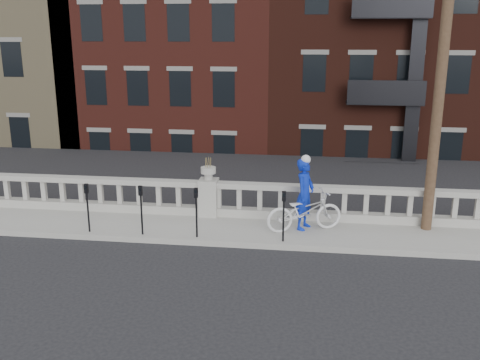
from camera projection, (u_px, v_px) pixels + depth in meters
The scene contains 12 objects.
ground at pixel (177, 277), 12.23m from camera, with size 120.00×120.00×0.00m, color black.
sidewalk at pixel (203, 228), 15.08m from camera, with size 32.00×2.20×0.15m, color #98968D.
balustrade at pixel (209, 199), 15.84m from camera, with size 28.00×0.34×1.03m.
planter_pedestal at pixel (209, 193), 15.79m from camera, with size 0.55×0.55×1.76m.
lower_level at pixel (274, 79), 33.48m from camera, with size 80.00×44.00×20.80m.
utility_pole at pixel (445, 40), 13.49m from camera, with size 1.60×0.28×10.00m.
parking_meter_a at pixel (87, 202), 14.40m from camera, with size 0.10×0.09×1.36m.
parking_meter_b at pixel (141, 204), 14.21m from camera, with size 0.10×0.09×1.36m.
parking_meter_c at pixel (196, 207), 14.02m from camera, with size 0.10×0.09×1.36m.
parking_meter_d at pixel (284, 210), 13.73m from camera, with size 0.10×0.09×1.36m.
bicycle at pixel (304, 211), 14.57m from camera, with size 0.74×2.12×1.12m, color silver.
cyclist at pixel (305, 194), 14.62m from camera, with size 0.72×0.47×1.98m, color #0B24AC.
Camera 1 is at (2.91, -10.91, 5.41)m, focal length 40.00 mm.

